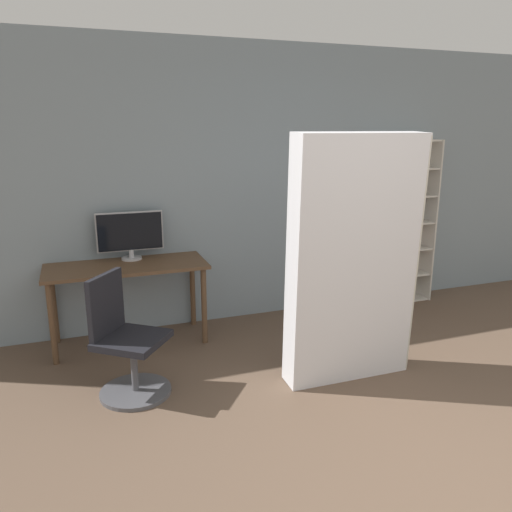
{
  "coord_description": "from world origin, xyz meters",
  "views": [
    {
      "loc": [
        -1.86,
        -1.26,
        1.91
      ],
      "look_at": [
        -0.73,
        1.87,
        1.05
      ],
      "focal_mm": 35.0,
      "sensor_mm": 36.0,
      "label": 1
    }
  ],
  "objects_px": {
    "office_chair": "(126,348)",
    "mattress_near": "(354,261)",
    "bookshelf": "(390,225)",
    "monitor": "(130,234)"
  },
  "relations": [
    {
      "from": "office_chair",
      "to": "mattress_near",
      "type": "distance_m",
      "value": 1.79
    },
    {
      "from": "bookshelf",
      "to": "mattress_near",
      "type": "relative_size",
      "value": 0.95
    },
    {
      "from": "monitor",
      "to": "bookshelf",
      "type": "distance_m",
      "value": 2.77
    },
    {
      "from": "bookshelf",
      "to": "office_chair",
      "type": "bearing_deg",
      "value": -159.82
    },
    {
      "from": "office_chair",
      "to": "mattress_near",
      "type": "height_order",
      "value": "mattress_near"
    },
    {
      "from": "monitor",
      "to": "mattress_near",
      "type": "relative_size",
      "value": 0.32
    },
    {
      "from": "office_chair",
      "to": "bookshelf",
      "type": "relative_size",
      "value": 0.51
    },
    {
      "from": "bookshelf",
      "to": "mattress_near",
      "type": "height_order",
      "value": "mattress_near"
    },
    {
      "from": "monitor",
      "to": "mattress_near",
      "type": "distance_m",
      "value": 2.05
    },
    {
      "from": "monitor",
      "to": "mattress_near",
      "type": "height_order",
      "value": "mattress_near"
    }
  ]
}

